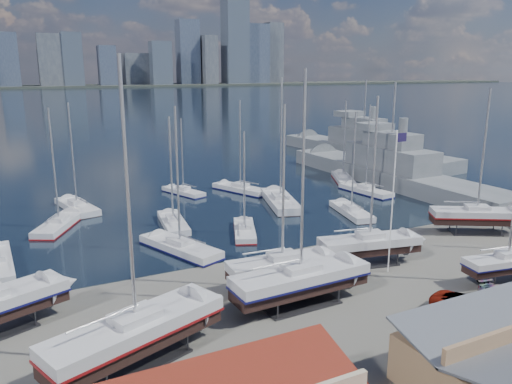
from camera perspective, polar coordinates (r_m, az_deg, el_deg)
ground at (r=45.26m, az=10.40°, el=-10.52°), size 1400.00×1400.00×0.00m
water at (r=344.05m, az=-22.78°, el=9.59°), size 1400.00×600.00×0.40m
far_shore at (r=603.40m, az=-24.77°, el=10.86°), size 1400.00×80.00×2.20m
skyline at (r=596.99m, az=-25.89°, el=14.39°), size 639.14×43.80×107.69m
sailboat_cradle_1 at (r=33.79m, az=-13.51°, el=-15.27°), size 12.56×7.41×19.35m
sailboat_cradle_2 at (r=43.43m, az=3.03°, el=-8.40°), size 9.82×3.32×15.80m
sailboat_cradle_3 at (r=40.49m, az=5.12°, el=-9.92°), size 11.73×3.62×18.59m
sailboat_cradle_4 at (r=49.73m, az=12.86°, el=-5.80°), size 10.27×4.71×16.18m
sailboat_cradle_5 at (r=49.66m, az=26.79°, el=-7.19°), size 8.43×3.63×13.41m
sailboat_cradle_6 at (r=63.04m, az=23.90°, el=-2.48°), size 10.29×7.62×16.50m
sailboat_moored_1 at (r=64.48m, az=-21.54°, el=-3.57°), size 7.19×10.16×14.98m
sailboat_moored_2 at (r=71.65m, az=-19.76°, el=-1.72°), size 4.88×10.35×15.08m
sailboat_moored_3 at (r=52.93m, az=-8.65°, el=-6.43°), size 6.47×10.89×15.74m
sailboat_moored_4 at (r=61.31m, az=-9.43°, el=-3.62°), size 3.79×9.44×13.85m
sailboat_moored_5 at (r=76.89m, az=-8.30°, el=-0.03°), size 4.91×8.38×12.10m
sailboat_moored_6 at (r=57.85m, az=-1.32°, el=-4.51°), size 5.36×8.56×12.42m
sailboat_moored_7 at (r=70.11m, az=2.79°, el=-1.24°), size 6.77×12.62×18.36m
sailboat_moored_8 at (r=77.63m, az=-1.79°, el=0.24°), size 6.31×10.18×14.76m
sailboat_moored_9 at (r=66.56m, az=10.82°, el=-2.29°), size 4.69×9.62×13.99m
sailboat_moored_10 at (r=78.45m, az=12.41°, el=0.06°), size 3.71×9.69×14.14m
sailboat_moored_11 at (r=86.38m, az=9.90°, el=1.43°), size 6.67×9.71×14.25m
naval_ship_east at (r=86.05m, az=15.00°, el=2.04°), size 7.74×47.28×18.25m
naval_ship_west at (r=111.35m, az=12.07°, el=4.78°), size 11.92×47.13×18.20m
car_b at (r=36.79m, az=20.45°, el=-15.91°), size 4.62×1.91×1.49m
car_c at (r=42.48m, az=23.02°, el=-12.00°), size 4.13×5.95×1.51m
car_d at (r=45.67m, az=26.36°, el=-10.68°), size 2.65×4.70×1.29m
flagpole at (r=46.77m, az=15.50°, el=0.05°), size 1.17×0.12×13.31m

